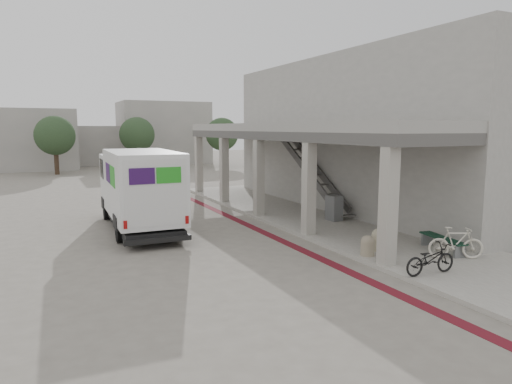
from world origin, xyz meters
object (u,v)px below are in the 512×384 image
bench (443,241)px  utility_cabinet (334,208)px  bicycle_black (430,259)px  bicycle_cream (456,243)px  fedex_truck (139,187)px

bench → utility_cabinet: (-0.25, 5.28, 0.20)m
bench → bicycle_black: bicycle_black is taller
bicycle_black → bicycle_cream: bearing=-64.8°
utility_cabinet → bicycle_black: 6.98m
fedex_truck → bench: 10.79m
bench → bicycle_cream: 0.82m
utility_cabinet → bicycle_cream: utility_cabinet is taller
fedex_truck → bench: fedex_truck is taller
fedex_truck → utility_cabinet: fedex_truck is taller
fedex_truck → utility_cabinet: (7.27, -2.37, -0.97)m
utility_cabinet → bicycle_cream: bearing=-93.5°
fedex_truck → utility_cabinet: bearing=-16.2°
bicycle_black → fedex_truck: bearing=33.8°
bench → bicycle_cream: (-0.31, -0.74, 0.16)m
bench → bicycle_cream: bicycle_cream is taller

